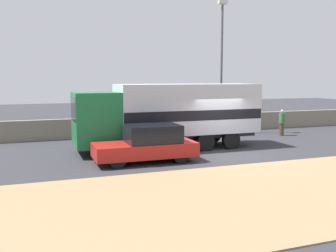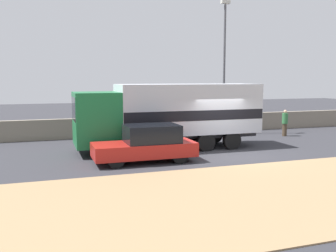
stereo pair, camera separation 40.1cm
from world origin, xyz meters
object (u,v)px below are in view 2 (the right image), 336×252
at_px(car_hatchback, 147,144).
at_px(pedestrian, 285,122).
at_px(box_truck, 172,113).
at_px(street_lamp, 224,59).

distance_m(car_hatchback, pedestrian, 10.67).
xyz_separation_m(car_hatchback, pedestrian, (9.80, 4.22, 0.06)).
height_order(box_truck, pedestrian, box_truck).
relative_size(street_lamp, car_hatchback, 1.93).
relative_size(car_hatchback, pedestrian, 2.66).
bearing_deg(street_lamp, car_hatchback, -136.60).
xyz_separation_m(box_truck, pedestrian, (7.87, 1.84, -0.99)).
bearing_deg(box_truck, pedestrian, -166.81).
xyz_separation_m(street_lamp, box_truck, (-4.83, -4.02, -2.85)).
relative_size(street_lamp, box_truck, 0.91).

